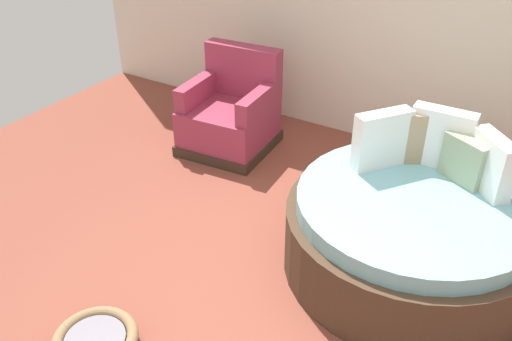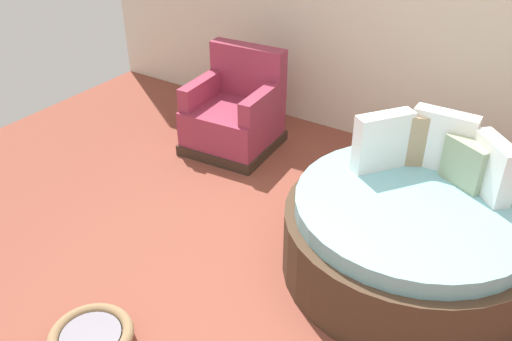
{
  "view_description": "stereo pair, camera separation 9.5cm",
  "coord_description": "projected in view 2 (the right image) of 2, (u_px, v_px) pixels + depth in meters",
  "views": [
    {
      "loc": [
        0.95,
        -2.23,
        2.65
      ],
      "look_at": [
        -0.81,
        0.64,
        0.55
      ],
      "focal_mm": 38.32,
      "sensor_mm": 36.0,
      "label": 1
    },
    {
      "loc": [
        1.03,
        -2.18,
        2.65
      ],
      "look_at": [
        -0.81,
        0.64,
        0.55
      ],
      "focal_mm": 38.32,
      "sensor_mm": 36.0,
      "label": 2
    }
  ],
  "objects": [
    {
      "name": "ground_plane",
      "position": [
        308.0,
        329.0,
        3.43
      ],
      "size": [
        8.0,
        8.0,
        0.02
      ],
      "primitive_type": "cube",
      "color": "brown"
    },
    {
      "name": "red_armchair",
      "position": [
        235.0,
        115.0,
        5.25
      ],
      "size": [
        0.86,
        0.86,
        0.94
      ],
      "color": "#38281E",
      "rests_on": "ground_plane"
    },
    {
      "name": "round_daybed",
      "position": [
        410.0,
        232.0,
        3.73
      ],
      "size": [
        1.71,
        1.71,
        1.03
      ],
      "color": "#473323",
      "rests_on": "ground_plane"
    },
    {
      "name": "pet_basket",
      "position": [
        91.0,
        339.0,
        3.26
      ],
      "size": [
        0.51,
        0.51,
        0.13
      ],
      "color": "#8E704C",
      "rests_on": "ground_plane"
    }
  ]
}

